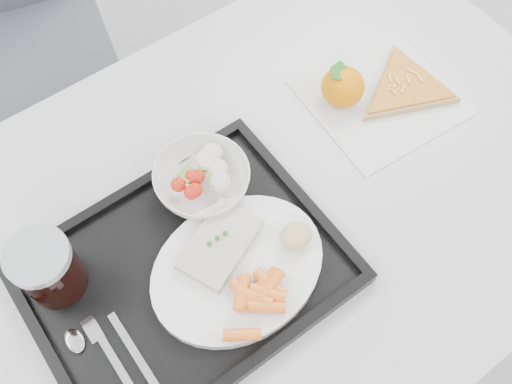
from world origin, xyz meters
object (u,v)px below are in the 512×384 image
(tangerine, at_px, (343,87))
(chair, at_px, (3,16))
(salad_bowl, at_px, (202,180))
(dinner_plate, at_px, (238,268))
(table, at_px, (265,219))
(cola_glass, at_px, (48,268))
(pizza_slice, at_px, (406,88))
(tray, at_px, (186,274))

(tangerine, bearing_deg, chair, 115.37)
(chair, bearing_deg, salad_bowl, -84.58)
(chair, xyz_separation_m, salad_bowl, (0.08, -0.82, 0.25))
(chair, xyz_separation_m, dinner_plate, (0.04, -0.96, 0.24))
(table, xyz_separation_m, salad_bowl, (-0.07, 0.07, 0.11))
(cola_glass, height_order, pizza_slice, cola_glass)
(cola_glass, bearing_deg, pizza_slice, -2.81)
(chair, height_order, tray, chair)
(pizza_slice, bearing_deg, cola_glass, 177.19)
(cola_glass, bearing_deg, chair, 77.47)
(cola_glass, xyz_separation_m, pizza_slice, (0.67, -0.03, -0.06))
(table, relative_size, tray, 2.67)
(cola_glass, bearing_deg, tangerine, 2.24)
(table, distance_m, tray, 0.19)
(chair, relative_size, dinner_plate, 3.44)
(salad_bowl, xyz_separation_m, cola_glass, (-0.26, -0.01, 0.03))
(dinner_plate, height_order, salad_bowl, salad_bowl)
(table, height_order, salad_bowl, salad_bowl)
(table, distance_m, salad_bowl, 0.15)
(chair, height_order, salad_bowl, chair)
(chair, distance_m, cola_glass, 0.89)
(salad_bowl, distance_m, tangerine, 0.30)
(cola_glass, bearing_deg, salad_bowl, 1.80)
(pizza_slice, bearing_deg, salad_bowl, 174.26)
(salad_bowl, xyz_separation_m, pizza_slice, (0.41, -0.04, -0.03))
(table, height_order, cola_glass, cola_glass)
(chair, bearing_deg, tangerine, -64.63)
(dinner_plate, bearing_deg, salad_bowl, 75.95)
(pizza_slice, bearing_deg, tray, -172.86)
(dinner_plate, xyz_separation_m, pizza_slice, (0.45, 0.11, -0.01))
(tray, distance_m, cola_glass, 0.20)
(tray, bearing_deg, table, 10.36)
(tangerine, bearing_deg, table, -159.42)
(dinner_plate, relative_size, cola_glass, 2.50)
(cola_glass, bearing_deg, dinner_plate, -32.18)
(table, relative_size, cola_glass, 11.11)
(table, bearing_deg, tray, -169.64)
(chair, xyz_separation_m, pizza_slice, (0.49, -0.86, 0.22))
(tangerine, bearing_deg, tray, -163.66)
(dinner_plate, relative_size, salad_bowl, 1.78)
(table, xyz_separation_m, dinner_plate, (-0.11, -0.08, 0.09))
(salad_bowl, xyz_separation_m, tangerine, (0.30, 0.01, -0.00))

